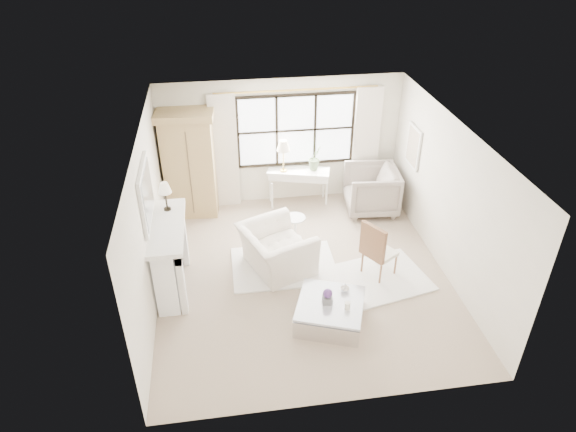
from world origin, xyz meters
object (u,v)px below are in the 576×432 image
object	(u,v)px
armoire	(190,163)
club_armchair	(276,249)
console_table	(298,187)
coffee_table	(330,312)

from	to	relation	value
armoire	club_armchair	size ratio (longest dim) A/B	1.81
armoire	console_table	distance (m)	2.36
armoire	club_armchair	world-z (taller)	armoire
armoire	coffee_table	size ratio (longest dim) A/B	1.74
armoire	club_armchair	bearing A→B (deg)	-50.86
armoire	console_table	bearing A→B (deg)	6.00
armoire	coffee_table	xyz separation A→B (m)	(2.13, -3.66, -0.96)
armoire	club_armchair	distance (m)	2.73
club_armchair	armoire	bearing A→B (deg)	13.01
console_table	armoire	bearing A→B (deg)	-163.86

